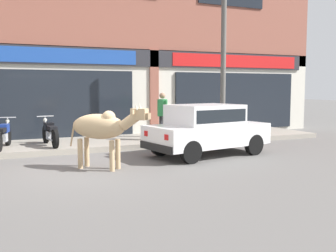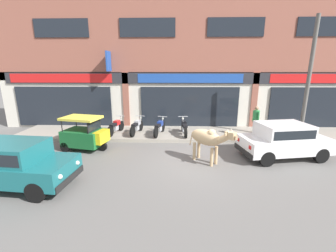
# 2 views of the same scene
# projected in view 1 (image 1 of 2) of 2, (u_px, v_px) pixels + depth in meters

# --- Properties ---
(ground_plane) EXTENTS (90.00, 90.00, 0.00)m
(ground_plane) POSITION_uv_depth(u_px,v_px,m) (85.00, 169.00, 9.37)
(ground_plane) COLOR #605E5B
(sidewalk) EXTENTS (19.00, 2.81, 0.17)m
(sidewalk) POSITION_uv_depth(u_px,v_px,m) (60.00, 145.00, 12.63)
(sidewalk) COLOR gray
(sidewalk) RESTS_ON ground
(shop_building) EXTENTS (23.00, 1.40, 9.70)m
(shop_building) POSITION_uv_depth(u_px,v_px,m) (49.00, 10.00, 13.69)
(shop_building) COLOR #8E5142
(shop_building) RESTS_ON ground
(cow) EXTENTS (1.67, 1.69, 1.61)m
(cow) POSITION_uv_depth(u_px,v_px,m) (102.00, 127.00, 9.31)
(cow) COLOR tan
(cow) RESTS_ON ground
(car_1) EXTENTS (3.79, 2.19, 1.46)m
(car_1) POSITION_uv_depth(u_px,v_px,m) (207.00, 127.00, 11.20)
(car_1) COLOR black
(car_1) RESTS_ON ground
(motorcycle_2) EXTENTS (0.67, 1.79, 0.88)m
(motorcycle_2) POSITION_uv_depth(u_px,v_px,m) (3.00, 135.00, 11.41)
(motorcycle_2) COLOR black
(motorcycle_2) RESTS_ON sidewalk
(motorcycle_3) EXTENTS (0.52, 1.81, 0.88)m
(motorcycle_3) POSITION_uv_depth(u_px,v_px,m) (50.00, 133.00, 11.99)
(motorcycle_3) COLOR black
(motorcycle_3) RESTS_ON sidewalk
(pedestrian) EXTENTS (0.32, 0.49, 1.60)m
(pedestrian) POSITION_uv_depth(u_px,v_px,m) (162.00, 111.00, 13.18)
(pedestrian) COLOR #2D2D33
(pedestrian) RESTS_ON sidewalk
(utility_pole) EXTENTS (0.18, 0.18, 5.79)m
(utility_pole) POSITION_uv_depth(u_px,v_px,m) (223.00, 55.00, 13.55)
(utility_pole) COLOR #595651
(utility_pole) RESTS_ON sidewalk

